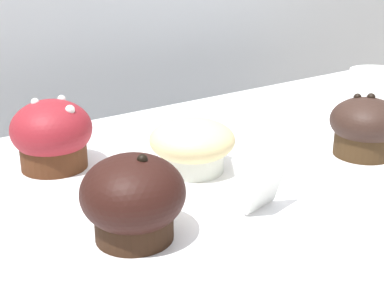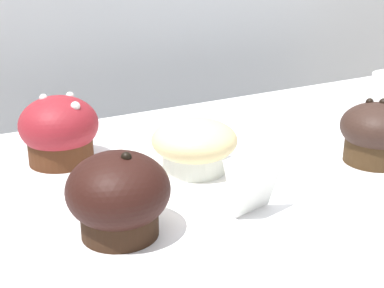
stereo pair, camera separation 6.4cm
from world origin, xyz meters
TOP-DOWN VIEW (x-y plane):
  - wall_back at (0.00, 0.60)m, footprint 3.20×0.10m
  - muffin_front_center at (-0.30, 0.17)m, footprint 0.10×0.10m
  - muffin_back_left at (0.06, -0.04)m, footprint 0.09×0.09m
  - muffin_back_right at (-0.16, 0.05)m, footprint 0.11×0.11m
  - muffin_front_left at (-0.30, -0.05)m, footprint 0.10×0.10m
  - coffee_cup at (0.23, 0.07)m, footprint 0.09×0.14m
  - price_card at (-0.16, -0.08)m, footprint 0.06×0.05m

SIDE VIEW (x-z plane):
  - wall_back at x=0.00m, z-range 0.00..1.80m
  - price_card at x=-0.16m, z-range 0.92..0.98m
  - muffin_back_right at x=-0.16m, z-range 0.92..0.98m
  - coffee_cup at x=0.23m, z-range 0.92..0.99m
  - muffin_back_left at x=0.06m, z-range 0.91..1.00m
  - muffin_front_left at x=-0.30m, z-range 0.91..1.00m
  - muffin_front_center at x=-0.30m, z-range 0.91..1.00m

